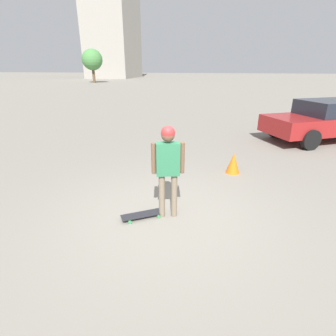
{
  "coord_description": "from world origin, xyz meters",
  "views": [
    {
      "loc": [
        -4.3,
        -0.79,
        2.7
      ],
      "look_at": [
        0.0,
        0.0,
        0.99
      ],
      "focal_mm": 28.0,
      "sensor_mm": 36.0,
      "label": 1
    }
  ],
  "objects_px": {
    "car_parked_near": "(326,120)",
    "traffic_cone": "(233,163)",
    "skateboard": "(143,215)",
    "person": "(168,161)"
  },
  "relations": [
    {
      "from": "car_parked_near",
      "to": "traffic_cone",
      "type": "distance_m",
      "value": 5.45
    },
    {
      "from": "traffic_cone",
      "to": "skateboard",
      "type": "bearing_deg",
      "value": 145.72
    },
    {
      "from": "car_parked_near",
      "to": "traffic_cone",
      "type": "bearing_deg",
      "value": 21.91
    },
    {
      "from": "person",
      "to": "skateboard",
      "type": "bearing_deg",
      "value": -176.59
    },
    {
      "from": "skateboard",
      "to": "car_parked_near",
      "type": "bearing_deg",
      "value": -159.47
    },
    {
      "from": "skateboard",
      "to": "car_parked_near",
      "type": "height_order",
      "value": "car_parked_near"
    },
    {
      "from": "person",
      "to": "car_parked_near",
      "type": "height_order",
      "value": "person"
    },
    {
      "from": "traffic_cone",
      "to": "car_parked_near",
      "type": "bearing_deg",
      "value": -41.27
    },
    {
      "from": "person",
      "to": "skateboard",
      "type": "relative_size",
      "value": 2.15
    },
    {
      "from": "person",
      "to": "car_parked_near",
      "type": "distance_m",
      "value": 8.19
    }
  ]
}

